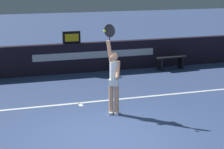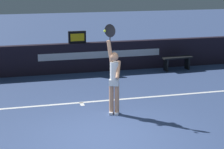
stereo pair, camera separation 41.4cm
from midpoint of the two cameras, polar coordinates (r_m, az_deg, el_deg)
ground_plane at (r=9.08m, az=-0.05°, el=-9.27°), size 60.00×60.00×0.00m
court_lines at (r=9.15m, az=-0.18°, el=-9.05°), size 12.12×5.38×0.00m
back_wall at (r=14.88m, az=-6.27°, el=2.31°), size 17.63×0.28×1.12m
speed_display at (r=14.82m, az=-4.25°, el=5.39°), size 0.66×0.13×0.45m
tennis_player at (r=10.32m, az=1.44°, el=-0.49°), size 0.46×0.45×2.42m
tennis_ball at (r=10.02m, az=0.13°, el=6.29°), size 0.07×0.07×0.07m
courtside_bench_near at (r=15.56m, az=10.07°, el=2.01°), size 1.23×0.44×0.52m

